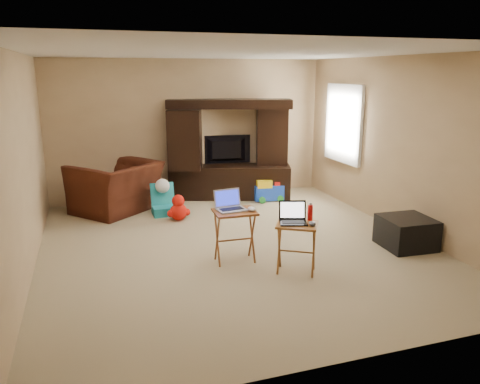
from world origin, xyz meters
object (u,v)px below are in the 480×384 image
object	(u,v)px
ottoman	(406,232)
television	(227,150)
tray_table_left	(235,236)
recliner	(116,187)
mouse_right	(312,224)
laptop_left	(232,201)
water_bottle	(310,212)
child_rocker	(164,200)
tray_table_right	(296,248)
laptop_right	(294,213)
plush_toy	(178,207)
entertainment_center	(230,149)
mouse_left	(252,209)
push_toy	(268,190)

from	to	relation	value
ottoman	television	bearing A→B (deg)	113.97
television	tray_table_left	size ratio (longest dim) A/B	1.41
recliner	mouse_right	size ratio (longest dim) A/B	10.47
ottoman	laptop_left	world-z (taller)	laptop_left
mouse_right	water_bottle	distance (m)	0.22
child_rocker	tray_table_right	world-z (taller)	tray_table_right
television	laptop_right	size ratio (longest dim) A/B	2.94
plush_toy	laptop_left	bearing A→B (deg)	-80.21
recliner	tray_table_left	world-z (taller)	recliner
tray_table_left	water_bottle	xyz separation A→B (m)	(0.78, -0.45, 0.36)
television	ottoman	size ratio (longest dim) A/B	1.46
entertainment_center	tray_table_right	bearing A→B (deg)	-76.18
tray_table_right	laptop_left	world-z (taller)	laptop_left
tray_table_right	mouse_left	size ratio (longest dim) A/B	4.51
laptop_left	mouse_left	size ratio (longest dim) A/B	2.58
television	water_bottle	distance (m)	3.58
plush_toy	tray_table_right	world-z (taller)	tray_table_right
entertainment_center	mouse_right	world-z (taller)	entertainment_center
push_toy	laptop_left	bearing A→B (deg)	-113.66
recliner	push_toy	xyz separation A→B (m)	(2.66, -0.15, -0.21)
recliner	child_rocker	xyz separation A→B (m)	(0.72, -0.44, -0.16)
mouse_left	entertainment_center	bearing A→B (deg)	78.05
television	mouse_right	distance (m)	3.78
television	child_rocker	size ratio (longest dim) A/B	1.80
tray_table_left	tray_table_right	world-z (taller)	tray_table_left
entertainment_center	tray_table_left	bearing A→B (deg)	-87.81
laptop_left	plush_toy	bearing A→B (deg)	93.49
entertainment_center	television	world-z (taller)	entertainment_center
laptop_right	ottoman	bearing A→B (deg)	26.92
entertainment_center	plush_toy	bearing A→B (deg)	-119.46
entertainment_center	television	xyz separation A→B (m)	(0.00, 0.18, -0.04)
laptop_right	push_toy	bearing A→B (deg)	91.71
push_toy	ottoman	size ratio (longest dim) A/B	0.86
television	tray_table_right	bearing A→B (deg)	93.44
television	recliner	bearing A→B (deg)	19.96
tray_table_left	plush_toy	bearing A→B (deg)	102.74
push_toy	laptop_right	bearing A→B (deg)	-99.63
child_rocker	laptop_right	size ratio (longest dim) A/B	1.64
child_rocker	water_bottle	bearing A→B (deg)	-64.57
plush_toy	ottoman	size ratio (longest dim) A/B	0.66
water_bottle	laptop_right	bearing A→B (deg)	-165.94
laptop_right	plush_toy	bearing A→B (deg)	128.59
plush_toy	laptop_left	world-z (taller)	laptop_left
entertainment_center	push_toy	size ratio (longest dim) A/B	4.10
laptop_right	mouse_left	distance (m)	0.56
entertainment_center	tray_table_left	xyz separation A→B (m)	(-0.83, -2.94, -0.58)
tray_table_left	push_toy	bearing A→B (deg)	62.58
tray_table_left	water_bottle	bearing A→B (deg)	-27.80
push_toy	mouse_right	distance (m)	3.27
ottoman	laptop_left	xyz separation A→B (m)	(-2.35, 0.26, 0.57)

